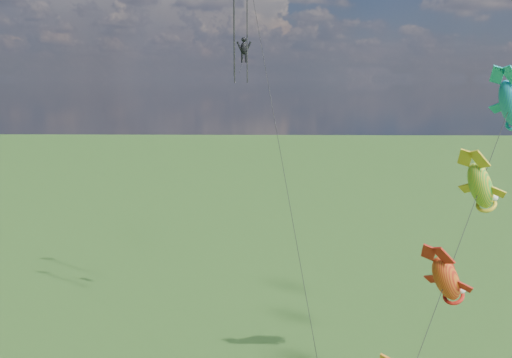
{
  "coord_description": "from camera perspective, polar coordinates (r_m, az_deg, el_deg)",
  "views": [
    {
      "loc": [
        11.54,
        -22.19,
        16.64
      ],
      "look_at": [
        10.84,
        7.15,
        11.5
      ],
      "focal_mm": 40.0,
      "sensor_mm": 36.0,
      "label": 1
    }
  ],
  "objects": [
    {
      "name": "fish_windsock_rig",
      "position": [
        25.4,
        20.06,
        -4.98
      ],
      "size": [
        10.62,
        12.07,
        18.45
      ],
      "rotation": [
        0.0,
        0.0,
        -0.4
      ],
      "color": "brown",
      "rests_on": "ground"
    },
    {
      "name": "parafoil_rig",
      "position": [
        35.95,
        -1.09,
        14.9
      ],
      "size": [
        5.69,
        16.87,
        25.97
      ],
      "rotation": [
        0.0,
        0.0,
        0.37
      ],
      "color": "brown",
      "rests_on": "ground"
    }
  ]
}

